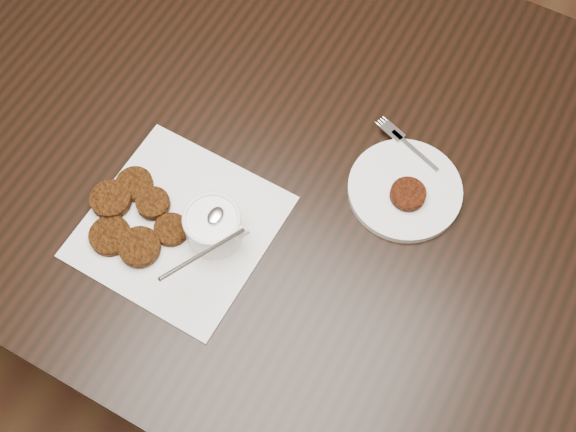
# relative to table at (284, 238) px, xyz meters

# --- Properties ---
(floor) EXTENTS (4.00, 4.00, 0.00)m
(floor) POSITION_rel_table_xyz_m (0.01, -0.18, -0.38)
(floor) COLOR brown
(floor) RESTS_ON ground
(table) EXTENTS (1.52, 0.98, 0.75)m
(table) POSITION_rel_table_xyz_m (0.00, 0.00, 0.00)
(table) COLOR black
(table) RESTS_ON floor
(napkin) EXTENTS (0.28, 0.28, 0.00)m
(napkin) POSITION_rel_table_xyz_m (-0.07, -0.21, 0.38)
(napkin) COLOR white
(napkin) RESTS_ON table
(sauce_ramekin) EXTENTS (0.15, 0.15, 0.12)m
(sauce_ramekin) POSITION_rel_table_xyz_m (-0.01, -0.19, 0.44)
(sauce_ramekin) COLOR white
(sauce_ramekin) RESTS_ON napkin
(patty_cluster) EXTENTS (0.26, 0.26, 0.02)m
(patty_cluster) POSITION_rel_table_xyz_m (-0.14, -0.23, 0.39)
(patty_cluster) COLOR #592E0B
(patty_cluster) RESTS_ON napkin
(plate_with_patty) EXTENTS (0.23, 0.23, 0.03)m
(plate_with_patty) POSITION_rel_table_xyz_m (0.21, 0.02, 0.39)
(plate_with_patty) COLOR white
(plate_with_patty) RESTS_ON table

